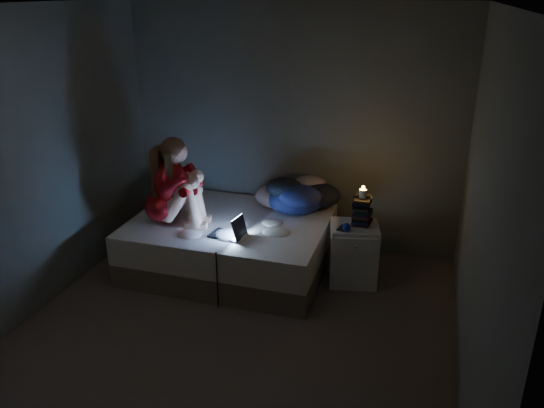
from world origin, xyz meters
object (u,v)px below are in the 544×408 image
at_px(laptop, 227,225).
at_px(nightstand, 353,253).
at_px(candle, 363,192).
at_px(bed, 231,244).
at_px(woman, 162,181).
at_px(phone, 341,227).

distance_m(laptop, nightstand, 1.27).
bearing_deg(candle, bed, -174.27).
xyz_separation_m(bed, candle, (1.30, 0.13, 0.67)).
relative_size(bed, woman, 2.18).
relative_size(laptop, candle, 3.96).
height_order(bed, phone, phone).
xyz_separation_m(laptop, phone, (1.02, 0.35, -0.04)).
xyz_separation_m(woman, candle, (1.88, 0.39, -0.04)).
relative_size(bed, candle, 24.19).
xyz_separation_m(woman, nightstand, (1.84, 0.34, -0.68)).
bearing_deg(laptop, woman, 180.00).
distance_m(woman, candle, 1.93).
bearing_deg(bed, laptop, -73.14).
relative_size(woman, phone, 6.35).
relative_size(bed, phone, 13.82).
xyz_separation_m(laptop, nightstand, (1.14, 0.44, -0.34)).
relative_size(bed, laptop, 6.10).
xyz_separation_m(candle, phone, (-0.17, -0.14, -0.32)).
relative_size(nightstand, phone, 4.30).
relative_size(woman, laptop, 2.81).
relative_size(nightstand, candle, 7.53).
bearing_deg(bed, phone, -0.33).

